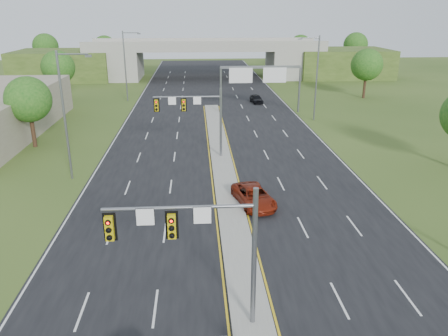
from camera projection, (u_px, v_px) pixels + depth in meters
ground at (252, 324)px, 20.72m from camera, size 240.00×240.00×0.00m
road at (216, 131)px, 53.54m from camera, size 24.00×160.00×0.02m
median at (222, 163)px, 42.25m from camera, size 2.00×54.00×0.16m
lane_markings at (213, 146)px, 47.79m from camera, size 23.72×160.00×0.01m
signal_mast_near at (203, 239)px, 18.89m from camera, size 6.62×0.60×7.00m
signal_mast_far at (198, 112)px, 42.34m from camera, size 6.62×0.60×7.00m
sign_gantry at (260, 76)px, 61.47m from camera, size 11.58×0.44×6.67m
overpass at (206, 61)px, 94.53m from camera, size 80.00×14.00×8.10m
lightpole_l_mid at (66, 111)px, 36.56m from camera, size 2.85×0.25×11.00m
lightpole_l_far at (126, 63)px, 69.38m from camera, size 2.85×0.25×11.00m
lightpole_r_far at (315, 74)px, 56.98m from camera, size 2.85×0.25×11.00m
tree_l_near at (28, 100)px, 45.83m from camera, size 4.80×4.80×7.60m
tree_l_mid at (58, 67)px, 68.92m from camera, size 5.20×5.20×8.12m
tree_r_mid at (367, 65)px, 72.05m from camera, size 5.20×5.20×8.12m
tree_back_a at (46, 46)px, 104.51m from camera, size 6.00×6.00×8.85m
tree_back_b at (105, 47)px, 105.50m from camera, size 5.60×5.60×8.32m
tree_back_c at (300, 46)px, 108.50m from camera, size 5.60×5.60×8.32m
tree_back_d at (356, 45)px, 109.26m from camera, size 6.00×6.00×8.85m
car_far_a at (254, 196)px, 33.13m from camera, size 3.39×5.45×1.41m
car_far_c at (256, 99)px, 69.76m from camera, size 2.00×4.03×1.32m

